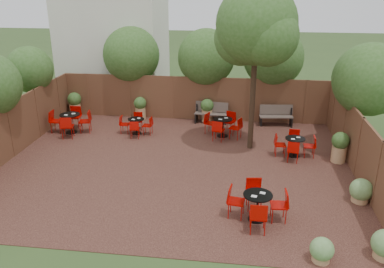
# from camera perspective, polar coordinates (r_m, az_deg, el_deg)

# --- Properties ---
(ground) EXTENTS (80.00, 80.00, 0.00)m
(ground) POSITION_cam_1_polar(r_m,az_deg,el_deg) (14.06, -2.29, -4.44)
(ground) COLOR #354F23
(ground) RESTS_ON ground
(courtyard_paving) EXTENTS (12.00, 10.00, 0.02)m
(courtyard_paving) POSITION_cam_1_polar(r_m,az_deg,el_deg) (14.05, -2.29, -4.40)
(courtyard_paving) COLOR #341A15
(courtyard_paving) RESTS_ON ground
(fence_back) EXTENTS (12.00, 0.08, 2.00)m
(fence_back) POSITION_cam_1_polar(r_m,az_deg,el_deg) (18.35, 0.22, 5.07)
(fence_back) COLOR brown
(fence_back) RESTS_ON ground
(fence_left) EXTENTS (0.08, 10.00, 2.00)m
(fence_left) POSITION_cam_1_polar(r_m,az_deg,el_deg) (15.76, -24.41, 0.42)
(fence_left) COLOR brown
(fence_left) RESTS_ON ground
(fence_right) EXTENTS (0.08, 10.00, 2.00)m
(fence_right) POSITION_cam_1_polar(r_m,az_deg,el_deg) (14.02, 22.62, -1.74)
(fence_right) COLOR brown
(fence_right) RESTS_ON ground
(neighbour_building) EXTENTS (5.00, 4.00, 8.00)m
(neighbour_building) POSITION_cam_1_polar(r_m,az_deg,el_deg) (21.66, -11.07, 15.23)
(neighbour_building) COLOR silver
(neighbour_building) RESTS_ON ground
(overhang_foliage) EXTENTS (15.60, 10.66, 2.70)m
(overhang_foliage) POSITION_cam_1_polar(r_m,az_deg,el_deg) (16.58, -1.61, 9.53)
(overhang_foliage) COLOR #2F561B
(overhang_foliage) RESTS_ON ground
(courtyard_tree) EXTENTS (2.92, 2.84, 6.01)m
(courtyard_tree) POSITION_cam_1_polar(r_m,az_deg,el_deg) (14.48, 9.07, 14.38)
(courtyard_tree) COLOR black
(courtyard_tree) RESTS_ON courtyard_paving
(park_bench_left) EXTENTS (1.53, 0.65, 0.92)m
(park_bench_left) POSITION_cam_1_polar(r_m,az_deg,el_deg) (18.06, 2.78, 3.10)
(park_bench_left) COLOR brown
(park_bench_left) RESTS_ON courtyard_paving
(park_bench_right) EXTENTS (1.49, 0.62, 0.90)m
(park_bench_right) POSITION_cam_1_polar(r_m,az_deg,el_deg) (18.08, 11.83, 2.65)
(park_bench_right) COLOR brown
(park_bench_right) RESTS_ON courtyard_paving
(bistro_tables) EXTENTS (10.59, 7.65, 0.94)m
(bistro_tables) POSITION_cam_1_polar(r_m,az_deg,el_deg) (14.98, -1.48, -0.87)
(bistro_tables) COLOR black
(bistro_tables) RESTS_ON courtyard_paving
(planters) EXTENTS (11.83, 4.32, 1.15)m
(planters) POSITION_cam_1_polar(r_m,az_deg,el_deg) (17.35, -2.06, 2.75)
(planters) COLOR tan
(planters) RESTS_ON courtyard_paving
(low_shrubs) EXTENTS (2.18, 3.47, 0.71)m
(low_shrubs) POSITION_cam_1_polar(r_m,az_deg,el_deg) (11.17, 22.93, -11.47)
(low_shrubs) COLOR tan
(low_shrubs) RESTS_ON courtyard_paving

